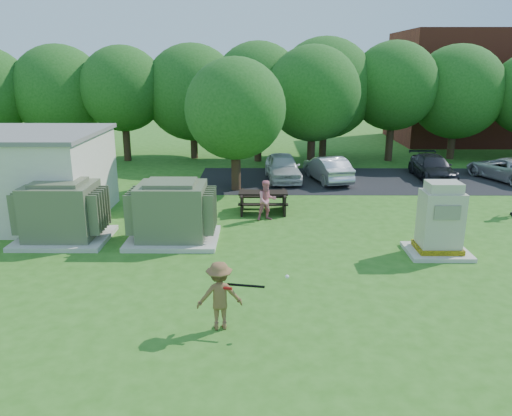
{
  "coord_description": "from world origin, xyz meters",
  "views": [
    {
      "loc": [
        0.13,
        -11.38,
        5.81
      ],
      "look_at": [
        0.0,
        4.0,
        1.3
      ],
      "focal_mm": 35.0,
      "sensor_mm": 36.0,
      "label": 1
    }
  ],
  "objects_px": {
    "generator_cabinet": "(440,223)",
    "car_silver_b": "(505,169)",
    "car_dark": "(432,167)",
    "transformer_right": "(172,213)",
    "car_silver_a": "(328,169)",
    "transformer_left": "(62,213)",
    "person_at_picnic": "(267,200)",
    "picnic_table": "(263,199)",
    "person_by_generator": "(445,220)",
    "car_white": "(283,167)",
    "batter": "(220,296)"
  },
  "relations": [
    {
      "from": "generator_cabinet",
      "to": "picnic_table",
      "type": "height_order",
      "value": "generator_cabinet"
    },
    {
      "from": "person_by_generator",
      "to": "person_at_picnic",
      "type": "relative_size",
      "value": 1.02
    },
    {
      "from": "car_dark",
      "to": "generator_cabinet",
      "type": "bearing_deg",
      "value": -106.3
    },
    {
      "from": "car_silver_b",
      "to": "car_dark",
      "type": "bearing_deg",
      "value": -25.47
    },
    {
      "from": "picnic_table",
      "to": "generator_cabinet",
      "type": "bearing_deg",
      "value": -39.74
    },
    {
      "from": "car_silver_a",
      "to": "car_dark",
      "type": "distance_m",
      "value": 5.51
    },
    {
      "from": "transformer_right",
      "to": "person_at_picnic",
      "type": "xyz_separation_m",
      "value": [
        3.19,
        2.32,
        -0.2
      ]
    },
    {
      "from": "generator_cabinet",
      "to": "car_silver_b",
      "type": "relative_size",
      "value": 0.56
    },
    {
      "from": "picnic_table",
      "to": "batter",
      "type": "height_order",
      "value": "batter"
    },
    {
      "from": "transformer_right",
      "to": "person_by_generator",
      "type": "distance_m",
      "value": 9.08
    },
    {
      "from": "car_white",
      "to": "car_silver_b",
      "type": "xyz_separation_m",
      "value": [
        11.39,
        0.17,
        -0.1
      ]
    },
    {
      "from": "transformer_right",
      "to": "car_silver_b",
      "type": "distance_m",
      "value": 18.01
    },
    {
      "from": "picnic_table",
      "to": "person_by_generator",
      "type": "height_order",
      "value": "person_by_generator"
    },
    {
      "from": "picnic_table",
      "to": "car_silver_b",
      "type": "bearing_deg",
      "value": 25.12
    },
    {
      "from": "generator_cabinet",
      "to": "picnic_table",
      "type": "bearing_deg",
      "value": 140.26
    },
    {
      "from": "generator_cabinet",
      "to": "person_by_generator",
      "type": "xyz_separation_m",
      "value": [
        0.56,
        1.04,
        -0.23
      ]
    },
    {
      "from": "batter",
      "to": "person_at_picnic",
      "type": "relative_size",
      "value": 1.03
    },
    {
      "from": "transformer_left",
      "to": "car_silver_b",
      "type": "distance_m",
      "value": 21.27
    },
    {
      "from": "generator_cabinet",
      "to": "person_by_generator",
      "type": "bearing_deg",
      "value": 61.66
    },
    {
      "from": "picnic_table",
      "to": "car_dark",
      "type": "distance_m",
      "value": 10.66
    },
    {
      "from": "car_dark",
      "to": "car_silver_a",
      "type": "bearing_deg",
      "value": -172.81
    },
    {
      "from": "transformer_left",
      "to": "picnic_table",
      "type": "height_order",
      "value": "transformer_left"
    },
    {
      "from": "car_silver_a",
      "to": "car_dark",
      "type": "bearing_deg",
      "value": 172.58
    },
    {
      "from": "car_white",
      "to": "car_silver_a",
      "type": "xyz_separation_m",
      "value": [
        2.26,
        -0.18,
        -0.04
      ]
    },
    {
      "from": "transformer_right",
      "to": "picnic_table",
      "type": "bearing_deg",
      "value": 48.01
    },
    {
      "from": "transformer_right",
      "to": "person_at_picnic",
      "type": "height_order",
      "value": "transformer_right"
    },
    {
      "from": "person_by_generator",
      "to": "car_silver_b",
      "type": "relative_size",
      "value": 0.38
    },
    {
      "from": "person_at_picnic",
      "to": "car_silver_a",
      "type": "relative_size",
      "value": 0.4
    },
    {
      "from": "transformer_right",
      "to": "picnic_table",
      "type": "xyz_separation_m",
      "value": [
        3.05,
        3.39,
        -0.45
      ]
    },
    {
      "from": "transformer_left",
      "to": "generator_cabinet",
      "type": "relative_size",
      "value": 1.29
    },
    {
      "from": "person_by_generator",
      "to": "car_white",
      "type": "height_order",
      "value": "person_by_generator"
    },
    {
      "from": "transformer_left",
      "to": "picnic_table",
      "type": "relative_size",
      "value": 1.54
    },
    {
      "from": "transformer_left",
      "to": "car_silver_a",
      "type": "relative_size",
      "value": 0.77
    },
    {
      "from": "generator_cabinet",
      "to": "person_at_picnic",
      "type": "xyz_separation_m",
      "value": [
        -5.33,
        3.46,
        -0.24
      ]
    },
    {
      "from": "car_silver_b",
      "to": "picnic_table",
      "type": "bearing_deg",
      "value": 3.43
    },
    {
      "from": "generator_cabinet",
      "to": "person_at_picnic",
      "type": "height_order",
      "value": "generator_cabinet"
    },
    {
      "from": "picnic_table",
      "to": "person_at_picnic",
      "type": "bearing_deg",
      "value": -82.94
    },
    {
      "from": "car_dark",
      "to": "car_silver_b",
      "type": "height_order",
      "value": "car_dark"
    },
    {
      "from": "transformer_left",
      "to": "batter",
      "type": "distance_m",
      "value": 8.12
    },
    {
      "from": "car_white",
      "to": "batter",
      "type": "bearing_deg",
      "value": -102.23
    },
    {
      "from": "generator_cabinet",
      "to": "transformer_left",
      "type": "bearing_deg",
      "value": 174.64
    },
    {
      "from": "person_by_generator",
      "to": "car_white",
      "type": "distance_m",
      "value": 10.42
    },
    {
      "from": "car_white",
      "to": "car_silver_a",
      "type": "relative_size",
      "value": 1.03
    },
    {
      "from": "transformer_left",
      "to": "car_silver_b",
      "type": "bearing_deg",
      "value": 25.67
    },
    {
      "from": "transformer_left",
      "to": "car_dark",
      "type": "xyz_separation_m",
      "value": [
        15.52,
        9.45,
        -0.37
      ]
    },
    {
      "from": "generator_cabinet",
      "to": "picnic_table",
      "type": "distance_m",
      "value": 7.12
    },
    {
      "from": "person_by_generator",
      "to": "car_silver_b",
      "type": "bearing_deg",
      "value": -128.01
    },
    {
      "from": "car_dark",
      "to": "transformer_left",
      "type": "bearing_deg",
      "value": -147.61
    },
    {
      "from": "car_dark",
      "to": "transformer_right",
      "type": "bearing_deg",
      "value": -140.31
    },
    {
      "from": "car_silver_a",
      "to": "car_silver_b",
      "type": "relative_size",
      "value": 0.93
    }
  ]
}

